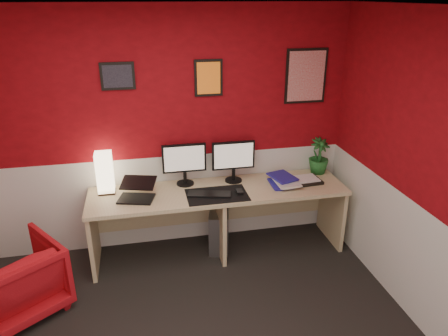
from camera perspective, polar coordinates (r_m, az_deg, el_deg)
ceiling at (r=2.35m, az=-8.90°, el=20.80°), size 4.00×3.50×0.01m
wall_back at (r=4.31m, az=-9.37°, el=4.56°), size 4.00×0.01×2.50m
wall_right at (r=3.44m, az=28.06°, el=-2.66°), size 0.01×3.50×2.50m
wainscot_back at (r=4.59m, az=-8.78°, el=-4.39°), size 4.00×0.01×1.00m
wainscot_right at (r=3.79m, az=25.89°, el=-12.99°), size 0.01×3.50×1.00m
desk at (r=4.41m, az=-0.68°, el=-7.26°), size 2.60×0.65×0.73m
shoji_lamp at (r=4.27m, az=-15.92°, el=-0.77°), size 0.16×0.16×0.40m
laptop at (r=4.09m, az=-11.98°, el=-2.86°), size 0.38×0.31×0.22m
monitor_left at (r=4.27m, az=-5.43°, el=1.34°), size 0.45×0.06×0.58m
monitor_right at (r=4.33m, az=1.33°, el=1.74°), size 0.45×0.06×0.58m
desk_mat at (r=4.13m, az=-0.96°, el=-3.68°), size 0.60×0.38×0.01m
keyboard at (r=4.12m, az=-2.02°, el=-3.58°), size 0.44×0.24×0.02m
mouse at (r=4.16m, az=2.12°, el=-3.25°), size 0.07×0.10×0.03m
book_bottom at (r=4.35m, az=6.38°, el=-2.28°), size 0.22×0.29×0.03m
book_middle at (r=4.33m, az=6.99°, el=-2.00°), size 0.24×0.33×0.02m
book_top at (r=4.36m, az=6.76°, el=-1.51°), size 0.29×0.34×0.03m
zen_tray at (r=4.49m, az=10.78°, el=-1.71°), size 0.37×0.27×0.03m
potted_plant at (r=4.69m, az=12.81°, el=1.60°), size 0.26×0.26×0.39m
pc_tower at (r=4.57m, az=-0.67°, el=-8.14°), size 0.30×0.48×0.45m
armchair at (r=4.09m, az=-26.46°, el=-13.48°), size 0.96×0.96×0.63m
art_left at (r=4.15m, az=-14.30°, el=12.05°), size 0.32×0.02×0.26m
art_center at (r=4.21m, az=-2.13°, el=12.17°), size 0.28×0.02×0.36m
art_right at (r=4.50m, az=11.10°, el=12.20°), size 0.44×0.02×0.56m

